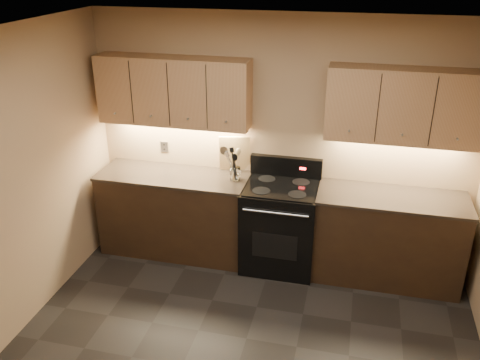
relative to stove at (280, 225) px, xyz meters
The scene contains 15 objects.
ceiling 2.71m from the stove, 92.72° to the right, with size 4.00×4.00×0.00m, color silver.
wall_back 0.88m from the stove, 104.10° to the left, with size 4.00×0.04×2.60m, color tan.
counter_left 1.18m from the stove, behind, with size 1.62×0.62×0.93m.
counter_right 1.10m from the stove, ahead, with size 1.46×0.62×0.93m.
stove is the anchor object (origin of this frame).
upper_cab_left 1.78m from the stove, behind, with size 1.60×0.30×0.70m, color tan.
upper_cab_right 1.73m from the stove, ahead, with size 1.44×0.30×0.70m, color tan.
outlet_plate 1.55m from the stove, 167.24° to the left, with size 0.09×0.01×0.12m, color #B2B5BA.
utensil_crock 0.72m from the stove, behind, with size 0.12×0.12×0.14m.
cutting_board 0.90m from the stove, 154.40° to the left, with size 0.33×0.02×0.42m, color tan.
wooden_spoon 0.81m from the stove, behind, with size 0.06×0.06×0.32m, color tan, non-canonical shape.
black_spoon 0.79m from the stove, behind, with size 0.06×0.06×0.29m, color black, non-canonical shape.
black_turner 0.81m from the stove, behind, with size 0.08×0.08×0.35m, color black, non-canonical shape.
steel_spatula 0.78m from the stove, behind, with size 0.08×0.08×0.33m, color silver, non-canonical shape.
steel_skimmer 0.80m from the stove, behind, with size 0.09×0.09×0.35m, color silver, non-canonical shape.
Camera 1 is at (0.76, -2.96, 3.13)m, focal length 38.00 mm.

